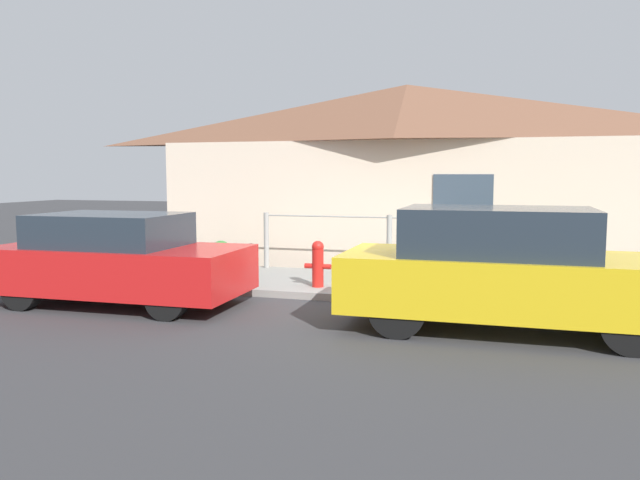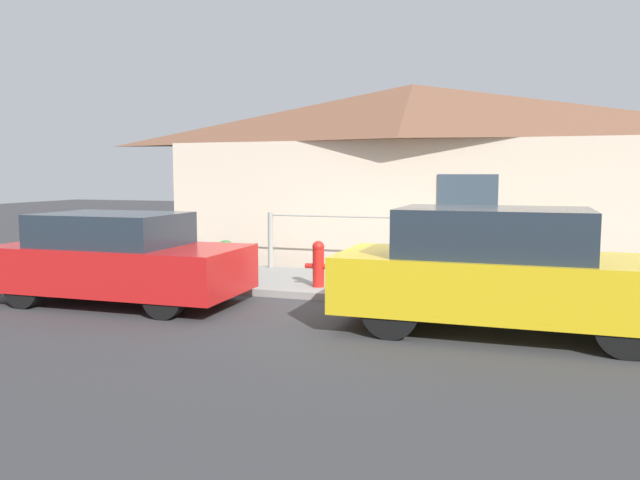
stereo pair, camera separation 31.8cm
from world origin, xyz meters
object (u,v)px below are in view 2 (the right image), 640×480
(fire_hydrant, at_px, (318,263))
(potted_plant_corner, at_px, (520,270))
(potted_plant_by_fence, at_px, (226,251))
(car_left, at_px, (119,259))
(car_right, at_px, (502,271))
(potted_plant_near_hydrant, at_px, (372,267))

(fire_hydrant, bearing_deg, potted_plant_corner, 15.00)
(potted_plant_by_fence, distance_m, potted_plant_corner, 5.60)
(car_left, relative_size, potted_plant_corner, 6.62)
(potted_plant_corner, bearing_deg, fire_hydrant, -165.00)
(car_right, relative_size, fire_hydrant, 5.44)
(car_right, bearing_deg, potted_plant_near_hydrant, 132.42)
(fire_hydrant, relative_size, potted_plant_near_hydrant, 1.64)
(car_left, relative_size, potted_plant_by_fence, 7.29)
(car_right, xyz_separation_m, fire_hydrant, (-2.90, 1.62, -0.25))
(car_left, relative_size, potted_plant_near_hydrant, 8.18)
(fire_hydrant, bearing_deg, car_right, -29.25)
(potted_plant_by_fence, height_order, potted_plant_corner, potted_plant_corner)
(car_left, bearing_deg, potted_plant_by_fence, 86.83)
(potted_plant_near_hydrant, height_order, potted_plant_corner, potted_plant_corner)
(potted_plant_near_hydrant, bearing_deg, potted_plant_corner, 0.80)
(car_left, xyz_separation_m, fire_hydrant, (2.59, 1.62, -0.17))
(potted_plant_near_hydrant, xyz_separation_m, potted_plant_by_fence, (-3.15, 0.79, 0.05))
(potted_plant_by_fence, xyz_separation_m, potted_plant_corner, (5.55, -0.76, 0.02))
(car_left, distance_m, car_right, 5.48)
(car_left, xyz_separation_m, car_right, (5.48, 0.00, 0.09))
(potted_plant_by_fence, bearing_deg, potted_plant_corner, -7.76)
(car_right, bearing_deg, potted_plant_by_fence, 149.12)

